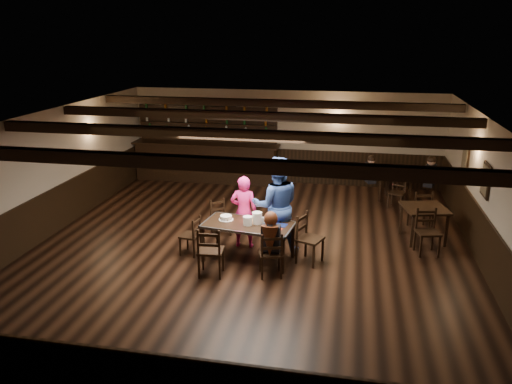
% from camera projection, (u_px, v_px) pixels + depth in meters
% --- Properties ---
extents(ground, '(10.00, 10.00, 0.00)m').
position_uv_depth(ground, '(250.00, 249.00, 10.28)').
color(ground, black).
rests_on(ground, ground).
extents(room_shell, '(9.02, 10.02, 2.71)m').
position_uv_depth(room_shell, '(251.00, 167.00, 9.78)').
color(room_shell, '#B8AD99').
rests_on(room_shell, ground).
extents(dining_table, '(1.83, 1.09, 0.75)m').
position_uv_depth(dining_table, '(248.00, 227.00, 9.64)').
color(dining_table, black).
rests_on(dining_table, ground).
extents(chair_near_left, '(0.48, 0.46, 0.95)m').
position_uv_depth(chair_near_left, '(210.00, 249.00, 8.98)').
color(chair_near_left, black).
rests_on(chair_near_left, ground).
extents(chair_near_right, '(0.50, 0.49, 0.88)m').
position_uv_depth(chair_near_right, '(271.00, 251.00, 8.97)').
color(chair_near_right, black).
rests_on(chair_near_right, ground).
extents(chair_end_left, '(0.41, 0.42, 0.80)m').
position_uv_depth(chair_end_left, '(193.00, 233.00, 9.92)').
color(chair_end_left, black).
rests_on(chair_end_left, ground).
extents(chair_end_right, '(0.57, 0.58, 0.97)m').
position_uv_depth(chair_end_right, '(306.00, 234.00, 9.59)').
color(chair_end_right, black).
rests_on(chair_end_right, ground).
extents(chair_far_pushed, '(0.51, 0.51, 0.79)m').
position_uv_depth(chair_far_pushed, '(219.00, 214.00, 10.94)').
color(chair_far_pushed, black).
rests_on(chair_far_pushed, ground).
extents(woman_pink, '(0.57, 0.38, 1.52)m').
position_uv_depth(woman_pink, '(244.00, 212.00, 10.23)').
color(woman_pink, '#EE239C').
rests_on(woman_pink, ground).
extents(man_blue, '(1.12, 0.97, 1.99)m').
position_uv_depth(man_blue, '(276.00, 206.00, 9.90)').
color(man_blue, navy).
rests_on(man_blue, ground).
extents(seated_person, '(0.34, 0.51, 0.82)m').
position_uv_depth(seated_person, '(271.00, 234.00, 8.93)').
color(seated_person, black).
rests_on(seated_person, ground).
extents(cake, '(0.29, 0.29, 0.09)m').
position_uv_depth(cake, '(226.00, 218.00, 9.80)').
color(cake, white).
rests_on(cake, dining_table).
extents(plate_stack_a, '(0.18, 0.18, 0.17)m').
position_uv_depth(plate_stack_a, '(248.00, 221.00, 9.54)').
color(plate_stack_a, white).
rests_on(plate_stack_a, dining_table).
extents(plate_stack_b, '(0.19, 0.19, 0.23)m').
position_uv_depth(plate_stack_b, '(257.00, 218.00, 9.61)').
color(plate_stack_b, white).
rests_on(plate_stack_b, dining_table).
extents(tea_light, '(0.05, 0.05, 0.06)m').
position_uv_depth(tea_light, '(251.00, 221.00, 9.67)').
color(tea_light, '#A5A8AD').
rests_on(tea_light, dining_table).
extents(salt_shaker, '(0.03, 0.03, 0.09)m').
position_uv_depth(salt_shaker, '(264.00, 225.00, 9.42)').
color(salt_shaker, silver).
rests_on(salt_shaker, dining_table).
extents(pepper_shaker, '(0.04, 0.04, 0.10)m').
position_uv_depth(pepper_shaker, '(267.00, 226.00, 9.38)').
color(pepper_shaker, '#A5A8AD').
rests_on(pepper_shaker, dining_table).
extents(drink_glass, '(0.07, 0.07, 0.12)m').
position_uv_depth(drink_glass, '(264.00, 220.00, 9.65)').
color(drink_glass, silver).
rests_on(drink_glass, dining_table).
extents(menu_red, '(0.40, 0.34, 0.00)m').
position_uv_depth(menu_red, '(273.00, 229.00, 9.36)').
color(menu_red, maroon).
rests_on(menu_red, dining_table).
extents(menu_blue, '(0.33, 0.26, 0.00)m').
position_uv_depth(menu_blue, '(279.00, 225.00, 9.56)').
color(menu_blue, '#0F194C').
rests_on(menu_blue, dining_table).
extents(bar_counter, '(4.39, 0.70, 2.20)m').
position_uv_depth(bar_counter, '(206.00, 157.00, 14.89)').
color(bar_counter, black).
rests_on(bar_counter, ground).
extents(back_table_a, '(1.05, 1.05, 0.75)m').
position_uv_depth(back_table_a, '(424.00, 212.00, 10.55)').
color(back_table_a, black).
rests_on(back_table_a, ground).
extents(back_table_b, '(0.97, 0.97, 0.75)m').
position_uv_depth(back_table_b, '(396.00, 177.00, 13.08)').
color(back_table_b, black).
rests_on(back_table_b, ground).
extents(bg_patron_left, '(0.31, 0.40, 0.73)m').
position_uv_depth(bg_patron_left, '(371.00, 169.00, 13.15)').
color(bg_patron_left, black).
rests_on(bg_patron_left, ground).
extents(bg_patron_right, '(0.35, 0.44, 0.79)m').
position_uv_depth(bg_patron_right, '(430.00, 171.00, 12.82)').
color(bg_patron_right, black).
rests_on(bg_patron_right, ground).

